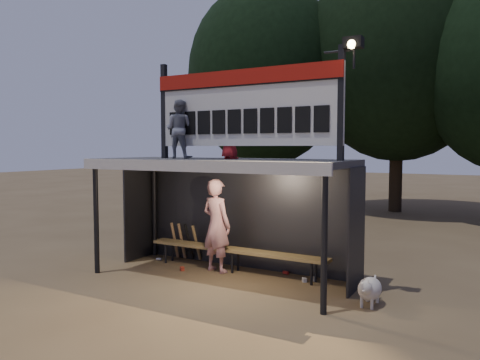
# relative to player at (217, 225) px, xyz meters

# --- Properties ---
(ground) EXTENTS (80.00, 80.00, 0.00)m
(ground) POSITION_rel_player_xyz_m (0.35, -0.39, -0.95)
(ground) COLOR brown
(ground) RESTS_ON ground
(player) EXTENTS (0.77, 0.59, 1.91)m
(player) POSITION_rel_player_xyz_m (0.00, 0.00, 0.00)
(player) COLOR white
(player) RESTS_ON ground
(child_a) EXTENTS (0.63, 0.53, 1.16)m
(child_a) POSITION_rel_player_xyz_m (-0.54, -0.52, 1.94)
(child_a) COLOR slate
(child_a) RESTS_ON dugout_shelter
(child_b) EXTENTS (0.52, 0.44, 0.91)m
(child_b) POSITION_rel_player_xyz_m (0.50, -0.30, 1.82)
(child_b) COLOR maroon
(child_b) RESTS_ON dugout_shelter
(dugout_shelter) EXTENTS (5.10, 2.08, 2.32)m
(dugout_shelter) POSITION_rel_player_xyz_m (0.35, -0.15, 0.89)
(dugout_shelter) COLOR #3A3A3C
(dugout_shelter) RESTS_ON ground
(scoreboard_assembly) EXTENTS (4.10, 0.27, 1.99)m
(scoreboard_assembly) POSITION_rel_player_xyz_m (0.90, -0.40, 2.37)
(scoreboard_assembly) COLOR black
(scoreboard_assembly) RESTS_ON dugout_shelter
(bench) EXTENTS (4.00, 0.35, 0.48)m
(bench) POSITION_rel_player_xyz_m (0.35, 0.16, -0.52)
(bench) COLOR #997D48
(bench) RESTS_ON ground
(tree_left) EXTENTS (6.46, 6.46, 9.27)m
(tree_left) POSITION_rel_player_xyz_m (-3.65, 9.61, 4.56)
(tree_left) COLOR black
(tree_left) RESTS_ON ground
(tree_mid) EXTENTS (7.22, 7.22, 10.36)m
(tree_mid) POSITION_rel_player_xyz_m (1.35, 11.11, 5.21)
(tree_mid) COLOR black
(tree_mid) RESTS_ON ground
(dog) EXTENTS (0.36, 0.81, 0.49)m
(dog) POSITION_rel_player_xyz_m (3.26, -0.57, -0.67)
(dog) COLOR beige
(dog) RESTS_ON ground
(bats) EXTENTS (0.68, 0.35, 0.84)m
(bats) POSITION_rel_player_xyz_m (-1.10, 0.43, -0.52)
(bats) COLOR #A5794D
(bats) RESTS_ON ground
(litter) EXTENTS (3.70, 0.90, 0.08)m
(litter) POSITION_rel_player_xyz_m (0.60, 0.15, -0.92)
(litter) COLOR #AE311D
(litter) RESTS_ON ground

